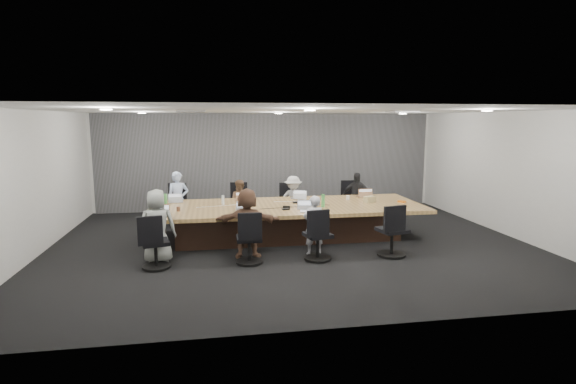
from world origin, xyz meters
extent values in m
cube|color=black|center=(0.00, 0.00, 0.00)|extent=(10.00, 8.00, 0.00)
cube|color=white|center=(0.00, 0.00, 2.80)|extent=(10.00, 8.00, 0.00)
cube|color=beige|center=(0.00, 4.00, 1.40)|extent=(10.00, 0.00, 2.80)
cube|color=beige|center=(0.00, -4.00, 1.40)|extent=(10.00, 0.00, 2.80)
cube|color=beige|center=(-5.00, 0.00, 1.40)|extent=(0.00, 8.00, 2.80)
cube|color=beige|center=(5.00, 0.00, 1.40)|extent=(0.00, 8.00, 2.80)
cube|color=slate|center=(0.00, 3.92, 1.40)|extent=(9.80, 0.04, 2.80)
cube|color=#301D14|center=(0.00, 0.50, 0.33)|extent=(4.80, 1.40, 0.66)
cube|color=#A88249|center=(0.00, 0.50, 0.70)|extent=(6.00, 2.20, 0.08)
imported|color=#B6C9F2|center=(-2.46, 1.85, 0.69)|extent=(0.54, 0.38, 1.38)
cube|color=#B2B2B7|center=(-2.46, 1.30, 0.75)|extent=(0.31, 0.22, 0.02)
imported|color=brown|center=(-0.94, 1.85, 0.57)|extent=(0.63, 0.53, 1.15)
cube|color=#8C6647|center=(-0.94, 1.30, 0.75)|extent=(0.37, 0.27, 0.02)
imported|color=#A7A7A7|center=(0.37, 1.85, 0.61)|extent=(0.81, 0.50, 1.21)
cube|color=#B2B2B7|center=(0.37, 1.30, 0.75)|extent=(0.36, 0.29, 0.02)
imported|color=black|center=(2.03, 1.85, 0.64)|extent=(0.80, 0.47, 1.28)
cube|color=#8C6647|center=(2.03, 1.30, 0.75)|extent=(0.36, 0.25, 0.02)
imported|color=gray|center=(-2.64, -0.85, 0.68)|extent=(0.69, 0.47, 1.37)
cube|color=#8C6647|center=(-2.64, -0.30, 0.75)|extent=(0.33, 0.24, 0.02)
imported|color=brown|center=(-0.99, -0.85, 0.68)|extent=(1.31, 0.61, 1.35)
cube|color=#B2B2B7|center=(-0.99, -0.30, 0.75)|extent=(0.32, 0.26, 0.02)
imported|color=#AEAFB8|center=(0.30, -0.85, 0.59)|extent=(0.44, 0.31, 1.17)
cube|color=#B2B2B7|center=(0.30, -0.30, 0.75)|extent=(0.35, 0.28, 0.02)
cylinder|color=green|center=(-2.65, 0.79, 0.88)|extent=(0.08, 0.08, 0.28)
cylinder|color=green|center=(0.73, 0.16, 0.88)|extent=(0.08, 0.08, 0.28)
cylinder|color=silver|center=(-1.41, 0.80, 0.84)|extent=(0.08, 0.08, 0.21)
cylinder|color=white|center=(-0.73, 0.84, 0.79)|extent=(0.08, 0.08, 0.09)
cylinder|color=white|center=(1.52, 0.92, 0.79)|extent=(0.09, 0.09, 0.10)
cylinder|color=brown|center=(-2.34, 0.21, 0.79)|extent=(0.10, 0.10, 0.10)
cube|color=black|center=(-0.12, -0.02, 0.76)|extent=(0.17, 0.12, 0.03)
cube|color=black|center=(0.25, 0.71, 0.76)|extent=(0.16, 0.11, 0.03)
cube|color=black|center=(-0.08, 0.12, 0.77)|extent=(0.16, 0.10, 0.06)
cube|color=tan|center=(1.92, 0.55, 0.81)|extent=(0.30, 0.26, 0.14)
cube|color=#D16311|center=(2.65, 0.40, 0.76)|extent=(0.20, 0.20, 0.04)
camera|label=1|loc=(-1.60, -9.16, 2.61)|focal=28.00mm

